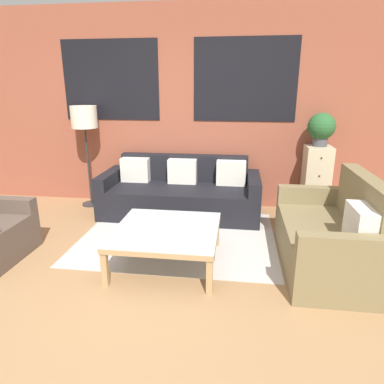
# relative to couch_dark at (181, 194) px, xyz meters

# --- Properties ---
(ground_plane) EXTENTS (16.00, 16.00, 0.00)m
(ground_plane) POSITION_rel_couch_dark_xyz_m (-0.13, -1.95, -0.28)
(ground_plane) COLOR #9E754C
(wall_back_brick) EXTENTS (8.40, 0.09, 2.80)m
(wall_back_brick) POSITION_rel_couch_dark_xyz_m (-0.13, 0.49, 1.12)
(wall_back_brick) COLOR brown
(wall_back_brick) RESTS_ON ground_plane
(rug) EXTENTS (2.27, 1.80, 0.00)m
(rug) POSITION_rel_couch_dark_xyz_m (0.10, -0.80, -0.28)
(rug) COLOR #BCB7B2
(rug) RESTS_ON ground_plane
(couch_dark) EXTENTS (2.15, 0.88, 0.78)m
(couch_dark) POSITION_rel_couch_dark_xyz_m (0.00, 0.00, 0.00)
(couch_dark) COLOR black
(couch_dark) RESTS_ON ground_plane
(settee_vintage) EXTENTS (0.80, 1.50, 0.92)m
(settee_vintage) POSITION_rel_couch_dark_xyz_m (1.70, -1.28, 0.03)
(settee_vintage) COLOR olive
(settee_vintage) RESTS_ON ground_plane
(coffee_table) EXTENTS (1.01, 1.01, 0.38)m
(coffee_table) POSITION_rel_couch_dark_xyz_m (0.10, -1.44, 0.05)
(coffee_table) COLOR silver
(coffee_table) RESTS_ON ground_plane
(floor_lamp) EXTENTS (0.37, 0.37, 1.46)m
(floor_lamp) POSITION_rel_couch_dark_xyz_m (-1.41, 0.18, 0.96)
(floor_lamp) COLOR #2D2D2D
(floor_lamp) RESTS_ON ground_plane
(drawer_cabinet) EXTENTS (0.34, 0.39, 0.96)m
(drawer_cabinet) POSITION_rel_couch_dark_xyz_m (1.84, 0.22, 0.19)
(drawer_cabinet) COLOR #C6B793
(drawer_cabinet) RESTS_ON ground_plane
(potted_plant) EXTENTS (0.35, 0.35, 0.44)m
(potted_plant) POSITION_rel_couch_dark_xyz_m (1.84, 0.22, 0.92)
(potted_plant) COLOR #47474C
(potted_plant) RESTS_ON drawer_cabinet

